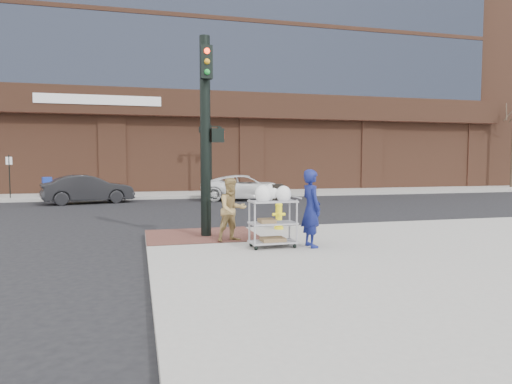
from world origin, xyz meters
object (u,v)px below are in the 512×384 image
object	(u,v)px
pedestrian_tan	(232,210)
utility_cart	(273,219)
minivan_white	(246,188)
woman_blue	(311,208)
fire_hydrant	(279,215)
lamp_post	(210,151)
sedan_dark	(88,189)
traffic_signal_pole	(206,130)

from	to	relation	value
pedestrian_tan	utility_cart	world-z (taller)	pedestrian_tan
minivan_white	utility_cart	size ratio (longest dim) A/B	3.34
woman_blue	fire_hydrant	xyz separation A→B (m)	(0.09, 2.69, -0.47)
woman_blue	fire_hydrant	world-z (taller)	woman_blue
utility_cart	lamp_post	bearing A→B (deg)	85.66
pedestrian_tan	sedan_dark	bearing A→B (deg)	93.03
pedestrian_tan	minivan_white	world-z (taller)	pedestrian_tan
sedan_dark	pedestrian_tan	bearing A→B (deg)	-175.17
lamp_post	utility_cart	bearing A→B (deg)	-94.34
woman_blue	utility_cart	distance (m)	0.89
traffic_signal_pole	fire_hydrant	world-z (taller)	traffic_signal_pole
traffic_signal_pole	utility_cart	xyz separation A→B (m)	(1.18, -1.88, -2.04)
woman_blue	minivan_white	world-z (taller)	woman_blue
pedestrian_tan	fire_hydrant	world-z (taller)	pedestrian_tan
pedestrian_tan	minivan_white	bearing A→B (deg)	58.84
lamp_post	sedan_dark	bearing A→B (deg)	-151.89
lamp_post	woman_blue	distance (m)	17.34
traffic_signal_pole	fire_hydrant	size ratio (longest dim) A/B	6.42
lamp_post	fire_hydrant	size ratio (longest dim) A/B	5.14
lamp_post	sedan_dark	distance (m)	7.61
lamp_post	sedan_dark	size ratio (longest dim) A/B	0.96
minivan_white	fire_hydrant	xyz separation A→B (m)	(-1.64, -11.00, -0.10)
lamp_post	utility_cart	size ratio (longest dim) A/B	2.84
utility_cart	fire_hydrant	bearing A→B (deg)	69.73
utility_cart	traffic_signal_pole	bearing A→B (deg)	122.16
sedan_dark	lamp_post	bearing A→B (deg)	-76.55
woman_blue	sedan_dark	bearing A→B (deg)	18.94
utility_cart	fire_hydrant	world-z (taller)	utility_cart
pedestrian_tan	minivan_white	distance (m)	12.99
pedestrian_tan	lamp_post	bearing A→B (deg)	66.41
sedan_dark	utility_cart	world-z (taller)	utility_cart
woman_blue	sedan_dark	distance (m)	15.05
sedan_dark	fire_hydrant	world-z (taller)	sedan_dark
lamp_post	utility_cart	xyz separation A→B (m)	(-1.30, -17.10, -1.83)
minivan_white	fire_hydrant	bearing A→B (deg)	-179.00
minivan_white	lamp_post	bearing A→B (deg)	29.23
minivan_white	utility_cart	bearing A→B (deg)	178.70
utility_cart	fire_hydrant	xyz separation A→B (m)	(0.94, 2.54, -0.24)
woman_blue	utility_cart	world-z (taller)	woman_blue
woman_blue	sedan_dark	size ratio (longest dim) A/B	0.41
woman_blue	utility_cart	xyz separation A→B (m)	(-0.84, 0.15, -0.23)
traffic_signal_pole	minivan_white	world-z (taller)	traffic_signal_pole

